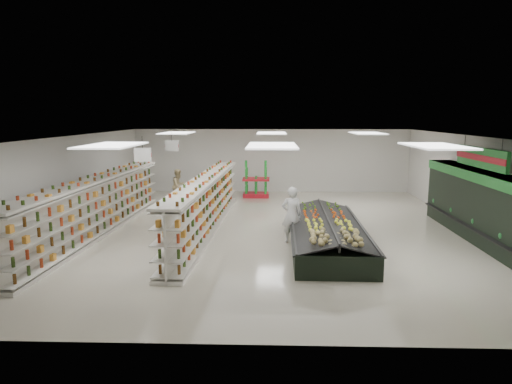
{
  "coord_description": "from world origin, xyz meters",
  "views": [
    {
      "loc": [
        -0.04,
        -15.29,
        3.9
      ],
      "look_at": [
        -0.53,
        0.16,
        1.29
      ],
      "focal_mm": 32.0,
      "sensor_mm": 36.0,
      "label": 1
    }
  ],
  "objects_px": {
    "gondola_left": "(97,209)",
    "gondola_center": "(206,206)",
    "produce_island": "(326,232)",
    "shopper_background": "(179,186)",
    "soda_endcap": "(256,181)",
    "shopper_main": "(292,215)"
  },
  "relations": [
    {
      "from": "shopper_main",
      "to": "gondola_left",
      "type": "bearing_deg",
      "value": -13.13
    },
    {
      "from": "soda_endcap",
      "to": "shopper_main",
      "type": "relative_size",
      "value": 0.94
    },
    {
      "from": "produce_island",
      "to": "gondola_center",
      "type": "bearing_deg",
      "value": 155.58
    },
    {
      "from": "produce_island",
      "to": "gondola_left",
      "type": "bearing_deg",
      "value": 171.29
    },
    {
      "from": "gondola_left",
      "to": "soda_endcap",
      "type": "relative_size",
      "value": 6.58
    },
    {
      "from": "gondola_left",
      "to": "shopper_background",
      "type": "relative_size",
      "value": 7.14
    },
    {
      "from": "shopper_background",
      "to": "produce_island",
      "type": "bearing_deg",
      "value": -108.03
    },
    {
      "from": "gondola_left",
      "to": "shopper_background",
      "type": "bearing_deg",
      "value": 76.69
    },
    {
      "from": "gondola_center",
      "to": "shopper_main",
      "type": "height_order",
      "value": "gondola_center"
    },
    {
      "from": "soda_endcap",
      "to": "shopper_background",
      "type": "xyz_separation_m",
      "value": [
        -3.46,
        -1.44,
        -0.04
      ]
    },
    {
      "from": "shopper_main",
      "to": "shopper_background",
      "type": "height_order",
      "value": "shopper_main"
    },
    {
      "from": "produce_island",
      "to": "soda_endcap",
      "type": "bearing_deg",
      "value": 106.18
    },
    {
      "from": "shopper_background",
      "to": "shopper_main",
      "type": "bearing_deg",
      "value": -112.04
    },
    {
      "from": "gondola_center",
      "to": "produce_island",
      "type": "distance_m",
      "value": 4.3
    },
    {
      "from": "produce_island",
      "to": "shopper_background",
      "type": "height_order",
      "value": "shopper_background"
    },
    {
      "from": "produce_island",
      "to": "soda_endcap",
      "type": "height_order",
      "value": "soda_endcap"
    },
    {
      "from": "gondola_left",
      "to": "gondola_center",
      "type": "bearing_deg",
      "value": 12.4
    },
    {
      "from": "gondola_left",
      "to": "gondola_center",
      "type": "relative_size",
      "value": 1.03
    },
    {
      "from": "soda_endcap",
      "to": "gondola_center",
      "type": "bearing_deg",
      "value": -103.05
    },
    {
      "from": "shopper_main",
      "to": "gondola_center",
      "type": "bearing_deg",
      "value": -32.53
    },
    {
      "from": "gondola_center",
      "to": "gondola_left",
      "type": "bearing_deg",
      "value": -167.65
    },
    {
      "from": "gondola_left",
      "to": "shopper_main",
      "type": "height_order",
      "value": "gondola_left"
    }
  ]
}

